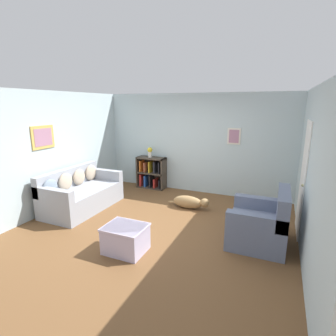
{
  "coord_description": "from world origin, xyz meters",
  "views": [
    {
      "loc": [
        2.05,
        -4.37,
        2.31
      ],
      "look_at": [
        0.0,
        0.4,
        1.05
      ],
      "focal_mm": 28.0,
      "sensor_mm": 36.0,
      "label": 1
    }
  ],
  "objects_px": {
    "couch": "(81,194)",
    "vase": "(150,152)",
    "dog": "(190,202)",
    "recliner_chair": "(261,224)",
    "bookshelf": "(151,173)",
    "coffee_table": "(126,238)"
  },
  "relations": [
    {
      "from": "dog",
      "to": "vase",
      "type": "bearing_deg",
      "value": 146.13
    },
    {
      "from": "bookshelf",
      "to": "dog",
      "type": "height_order",
      "value": "bookshelf"
    },
    {
      "from": "recliner_chair",
      "to": "vase",
      "type": "xyz_separation_m",
      "value": [
        -3.12,
        2.02,
        0.69
      ]
    },
    {
      "from": "bookshelf",
      "to": "recliner_chair",
      "type": "distance_m",
      "value": 3.71
    },
    {
      "from": "bookshelf",
      "to": "dog",
      "type": "bearing_deg",
      "value": -34.83
    },
    {
      "from": "coffee_table",
      "to": "dog",
      "type": "distance_m",
      "value": 2.15
    },
    {
      "from": "recliner_chair",
      "to": "coffee_table",
      "type": "bearing_deg",
      "value": -150.25
    },
    {
      "from": "recliner_chair",
      "to": "dog",
      "type": "xyz_separation_m",
      "value": [
        -1.59,
        0.99,
        -0.2
      ]
    },
    {
      "from": "couch",
      "to": "dog",
      "type": "xyz_separation_m",
      "value": [
        2.28,
        0.95,
        -0.19
      ]
    },
    {
      "from": "dog",
      "to": "vase",
      "type": "xyz_separation_m",
      "value": [
        -1.53,
        1.03,
        0.89
      ]
    },
    {
      "from": "couch",
      "to": "coffee_table",
      "type": "bearing_deg",
      "value": -31.33
    },
    {
      "from": "coffee_table",
      "to": "dog",
      "type": "relative_size",
      "value": 0.66
    },
    {
      "from": "couch",
      "to": "dog",
      "type": "bearing_deg",
      "value": 22.71
    },
    {
      "from": "bookshelf",
      "to": "recliner_chair",
      "type": "bearing_deg",
      "value": -33.36
    },
    {
      "from": "couch",
      "to": "vase",
      "type": "xyz_separation_m",
      "value": [
        0.75,
        1.98,
        0.7
      ]
    },
    {
      "from": "recliner_chair",
      "to": "couch",
      "type": "bearing_deg",
      "value": 179.42
    },
    {
      "from": "couch",
      "to": "coffee_table",
      "type": "relative_size",
      "value": 2.8
    },
    {
      "from": "couch",
      "to": "dog",
      "type": "distance_m",
      "value": 2.48
    },
    {
      "from": "coffee_table",
      "to": "vase",
      "type": "bearing_deg",
      "value": 110.2
    },
    {
      "from": "recliner_chair",
      "to": "vase",
      "type": "distance_m",
      "value": 3.78
    },
    {
      "from": "recliner_chair",
      "to": "vase",
      "type": "bearing_deg",
      "value": 147.1
    },
    {
      "from": "couch",
      "to": "recliner_chair",
      "type": "relative_size",
      "value": 1.81
    }
  ]
}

